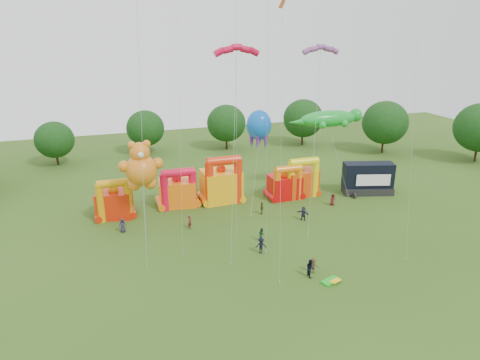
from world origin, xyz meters
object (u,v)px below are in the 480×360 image
object	(u,v)px
spectator_4	(262,208)
octopus_kite	(256,165)
stage_trailer	(368,179)
gecko_kite	(334,140)
teddy_bear_kite	(141,174)
bouncy_castle_2	(222,184)
bouncy_castle_0	(114,202)
spectator_0	(123,225)

from	to	relation	value
spectator_4	octopus_kite	bearing A→B (deg)	-163.82
stage_trailer	gecko_kite	world-z (taller)	gecko_kite
teddy_bear_kite	stage_trailer	bearing A→B (deg)	1.59
bouncy_castle_2	stage_trailer	bearing A→B (deg)	-9.84
teddy_bear_kite	gecko_kite	world-z (taller)	gecko_kite
bouncy_castle_0	gecko_kite	size ratio (longest dim) A/B	0.45
stage_trailer	teddy_bear_kite	world-z (taller)	teddy_bear_kite
stage_trailer	gecko_kite	size ratio (longest dim) A/B	0.63
stage_trailer	spectator_4	world-z (taller)	stage_trailer
teddy_bear_kite	spectator_0	xyz separation A→B (m)	(-2.99, -1.36, -6.26)
teddy_bear_kite	spectator_0	bearing A→B (deg)	-155.53
bouncy_castle_0	octopus_kite	xyz separation A→B (m)	(20.00, -1.65, 3.88)
bouncy_castle_0	gecko_kite	bearing A→B (deg)	-1.09
bouncy_castle_2	teddy_bear_kite	xyz separation A→B (m)	(-11.95, -4.91, 4.41)
bouncy_castle_0	spectator_4	world-z (taller)	bouncy_castle_0
bouncy_castle_0	stage_trailer	distance (m)	38.45
stage_trailer	bouncy_castle_0	bearing A→B (deg)	175.76
spectator_4	gecko_kite	bearing A→B (deg)	131.65
bouncy_castle_0	teddy_bear_kite	distance (m)	7.22
bouncy_castle_0	spectator_4	bearing A→B (deg)	-15.19
teddy_bear_kite	spectator_4	bearing A→B (deg)	-5.42
bouncy_castle_2	teddy_bear_kite	size ratio (longest dim) A/B	0.64
stage_trailer	spectator_0	bearing A→B (deg)	-176.48
teddy_bear_kite	octopus_kite	world-z (taller)	octopus_kite
spectator_0	stage_trailer	bearing A→B (deg)	7.67
bouncy_castle_2	spectator_4	world-z (taller)	bouncy_castle_2
gecko_kite	spectator_4	distance (m)	16.16
spectator_4	bouncy_castle_2	bearing A→B (deg)	-125.56
bouncy_castle_2	stage_trailer	xyz separation A→B (m)	(22.76, -3.95, -0.38)
stage_trailer	spectator_4	size ratio (longest dim) A/B	4.57
stage_trailer	gecko_kite	xyz separation A→B (m)	(-5.28, 2.22, 6.08)
teddy_bear_kite	spectator_4	distance (m)	17.23
spectator_4	teddy_bear_kite	bearing A→B (deg)	-72.99
gecko_kite	octopus_kite	size ratio (longest dim) A/B	0.95
stage_trailer	octopus_kite	distance (m)	18.76
bouncy_castle_0	stage_trailer	size ratio (longest dim) A/B	0.72
bouncy_castle_2	octopus_kite	xyz separation A→B (m)	(4.42, -2.75, 3.34)
bouncy_castle_2	teddy_bear_kite	distance (m)	13.65
spectator_0	bouncy_castle_0	bearing A→B (deg)	101.26
bouncy_castle_2	spectator_0	bearing A→B (deg)	-157.23
spectator_0	spectator_4	world-z (taller)	spectator_0
gecko_kite	spectator_4	bearing A→B (deg)	-160.78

